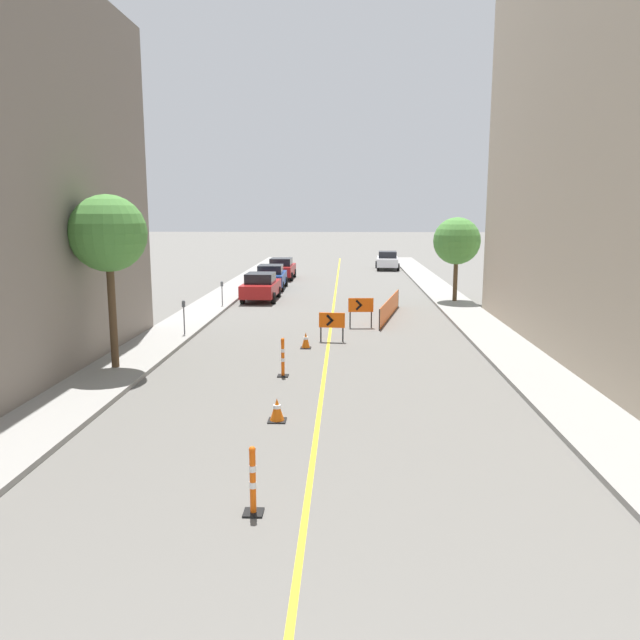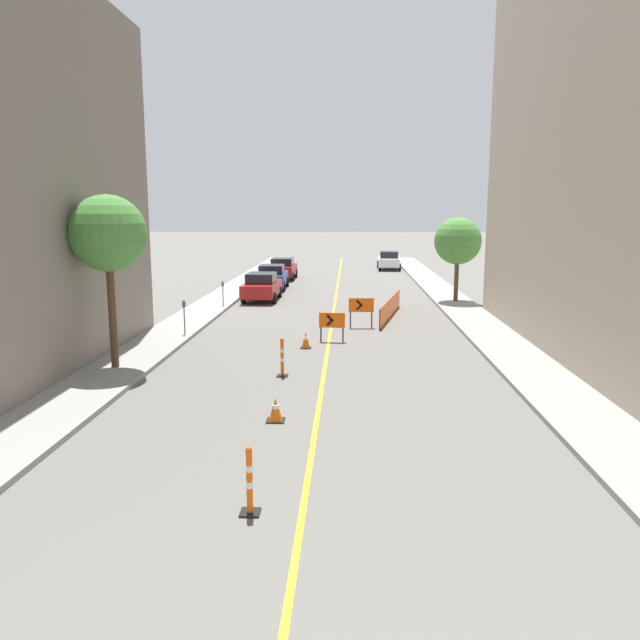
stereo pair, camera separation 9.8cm
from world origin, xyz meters
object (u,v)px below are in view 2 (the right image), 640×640
Objects in this scene: arrow_barricade_primary at (332,321)px; parking_meter_far_curb at (223,288)px; traffic_cone_third at (306,340)px; parked_car_opposite_side at (389,260)px; arrow_barricade_secondary at (361,306)px; parking_meter_near_curb at (184,310)px; parked_car_curb_far at (283,268)px; street_tree_left_near at (108,234)px; delineator_post_front at (250,485)px; delineator_post_rear at (282,360)px; traffic_cone_second at (276,410)px; parked_car_curb_near at (262,287)px; street_tree_right_near at (458,241)px; parked_car_curb_mid at (272,277)px.

arrow_barricade_primary is 10.31m from parking_meter_far_curb.
parked_car_opposite_side reaches higher than traffic_cone_third.
arrow_barricade_secondary is 0.94× the size of parking_meter_near_curb.
parked_car_curb_far is 27.77m from street_tree_left_near.
parking_meter_far_curb reaches higher than delineator_post_front.
delineator_post_rear is 0.28× the size of parked_car_opposite_side.
traffic_cone_second is at bearing -91.21° from traffic_cone_third.
parking_meter_near_curb is (-4.87, 10.01, 0.84)m from traffic_cone_second.
delineator_post_rear is at bearing 92.52° from delineator_post_front.
traffic_cone_second is 40.60m from parked_car_opposite_side.
parked_car_curb_near is at bearing -89.40° from parked_car_curb_far.
arrow_barricade_secondary is 7.61m from parking_meter_near_curb.
delineator_post_rear is at bearing -71.41° from parking_meter_far_curb.
parked_car_curb_near is 21.30m from parked_car_opposite_side.
parked_car_curb_far reaches higher than parking_meter_near_curb.
parking_meter_far_curb is at bearing 117.68° from traffic_cone_third.
parked_car_curb_far is 0.94× the size of street_tree_right_near.
parking_meter_near_curb reaches higher than delineator_post_rear.
parked_car_opposite_side is at bearing 82.54° from traffic_cone_second.
parked_car_curb_mid is at bearing 91.93° from parked_car_curb_near.
parking_meter_far_curb is at bearing 102.46° from delineator_post_front.
traffic_cone_third is 0.50× the size of delineator_post_rear.
parked_car_curb_mid is 16.55m from parked_car_opposite_side.
parked_car_curb_near reaches higher than arrow_barricade_primary.
traffic_cone_third is at bearing 83.66° from delineator_post_rear.
delineator_post_front is 1.05× the size of arrow_barricade_primary.
parking_meter_far_curb is at bearing 108.59° from delineator_post_rear.
delineator_post_front is 36.90m from parked_car_curb_far.
parked_car_curb_near is (-5.52, 8.22, -0.14)m from arrow_barricade_secondary.
parked_car_curb_far reaches higher than traffic_cone_second.
parked_car_curb_near is at bearing -90.65° from parked_car_curb_mid.
arrow_barricade_secondary reaches higher than delineator_post_rear.
parked_car_curb_near reaches higher than delineator_post_front.
arrow_barricade_secondary is at bearing -36.62° from parking_meter_far_curb.
arrow_barricade_primary is 31.09m from parked_car_opposite_side.
parked_car_curb_far is at bearing 132.35° from street_tree_right_near.
street_tree_right_near is at bearing 63.21° from arrow_barricade_primary.
parked_car_curb_far is 0.79× the size of street_tree_left_near.
parked_car_curb_far reaches higher than arrow_barricade_secondary.
parked_car_curb_mid and parked_car_opposite_side have the same top height.
parked_car_curb_far is (0.08, 5.94, 0.00)m from parked_car_curb_mid.
delineator_post_rear is 0.95× the size of parking_meter_far_curb.
traffic_cone_second is 12.72m from arrow_barricade_secondary.
street_tree_right_near is at bearing -79.90° from parked_car_opposite_side.
street_tree_left_near is (-0.84, -13.24, 3.30)m from parking_meter_far_curb.
parked_car_opposite_side reaches higher than arrow_barricade_secondary.
street_tree_right_near is at bearing -2.16° from parked_car_curb_near.
arrow_barricade_primary is 0.90× the size of parking_meter_far_curb.
parking_meter_near_curb is 1.08× the size of parking_meter_far_curb.
delineator_post_front is 8.91m from delineator_post_rear.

